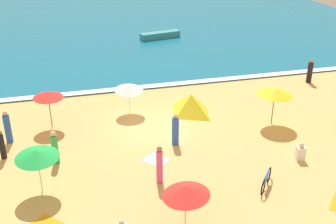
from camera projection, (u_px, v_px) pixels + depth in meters
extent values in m
plane|color=#E5B26B|center=(155.00, 129.00, 24.34)|extent=(60.00, 60.00, 0.00)
cube|color=#146B93|center=(101.00, 19.00, 48.76)|extent=(60.00, 44.00, 0.10)
cube|color=white|center=(135.00, 87.00, 29.79)|extent=(57.00, 0.70, 0.01)
cylinder|color=#4C3823|center=(273.00, 107.00, 24.50)|extent=(0.05, 0.05, 2.17)
cone|color=yellow|center=(275.00, 92.00, 24.09)|extent=(2.89, 2.89, 0.44)
cylinder|color=#4C3823|center=(50.00, 110.00, 24.14)|extent=(0.05, 0.05, 2.20)
cone|color=red|center=(48.00, 94.00, 23.73)|extent=(2.37, 2.38, 0.49)
cylinder|color=silver|center=(129.00, 99.00, 25.92)|extent=(0.05, 0.05, 1.87)
cone|color=white|center=(129.00, 87.00, 25.58)|extent=(2.24, 2.26, 0.62)
cylinder|color=silver|center=(40.00, 172.00, 18.47)|extent=(0.05, 0.05, 2.11)
cone|color=green|center=(37.00, 154.00, 18.08)|extent=(1.92, 1.95, 0.54)
cylinder|color=silver|center=(185.00, 207.00, 16.41)|extent=(0.05, 0.05, 1.93)
cone|color=red|center=(186.00, 190.00, 16.07)|extent=(2.21, 2.19, 0.59)
pyramid|color=yellow|center=(191.00, 104.00, 26.05)|extent=(2.81, 3.01, 1.23)
torus|color=black|center=(263.00, 187.00, 18.64)|extent=(0.51, 0.59, 0.72)
torus|color=black|center=(269.00, 175.00, 19.53)|extent=(0.51, 0.59, 0.72)
cube|color=blue|center=(267.00, 177.00, 18.99)|extent=(0.61, 0.71, 0.36)
cylinder|color=#D84CA5|center=(160.00, 167.00, 19.21)|extent=(0.41, 0.41, 1.68)
sphere|color=#9E6B47|center=(159.00, 149.00, 18.80)|extent=(0.25, 0.25, 0.25)
cylinder|color=black|center=(310.00, 73.00, 30.68)|extent=(0.44, 0.44, 1.49)
sphere|color=#9E6B47|center=(311.00, 61.00, 30.31)|extent=(0.27, 0.27, 0.27)
cylinder|color=blue|center=(8.00, 129.00, 22.62)|extent=(0.48, 0.48, 1.64)
sphere|color=#DBA884|center=(5.00, 113.00, 22.21)|extent=(0.26, 0.26, 0.26)
cylinder|color=blue|center=(175.00, 131.00, 22.44)|extent=(0.45, 0.45, 1.57)
sphere|color=#DBA884|center=(175.00, 116.00, 22.05)|extent=(0.23, 0.23, 0.23)
cylinder|color=green|center=(55.00, 149.00, 20.77)|extent=(0.45, 0.45, 1.53)
sphere|color=beige|center=(53.00, 134.00, 20.39)|extent=(0.26, 0.26, 0.26)
sphere|color=#DBA884|center=(121.00, 223.00, 15.98)|extent=(0.23, 0.23, 0.23)
cylinder|color=black|center=(2.00, 146.00, 21.18)|extent=(0.30, 0.30, 1.37)
cube|color=white|center=(300.00, 153.00, 21.20)|extent=(0.50, 0.50, 0.73)
sphere|color=beige|center=(302.00, 145.00, 20.99)|extent=(0.25, 0.25, 0.25)
cube|color=white|center=(156.00, 160.00, 21.30)|extent=(1.51, 1.53, 0.01)
cube|color=orange|center=(48.00, 224.00, 16.94)|extent=(1.40, 1.44, 0.01)
cube|color=teal|center=(160.00, 35.00, 41.31)|extent=(4.09, 1.67, 0.60)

